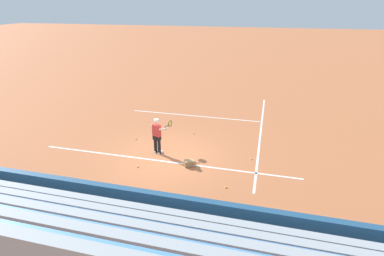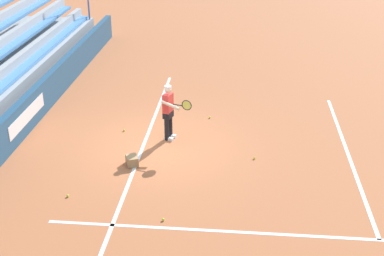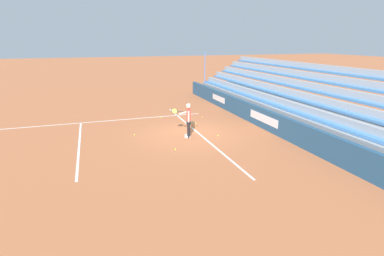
# 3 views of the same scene
# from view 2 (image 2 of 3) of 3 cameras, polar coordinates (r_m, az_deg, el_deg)

# --- Properties ---
(ground_plane) EXTENTS (160.00, 160.00, 0.00)m
(ground_plane) POSITION_cam_2_polar(r_m,az_deg,el_deg) (15.99, -3.42, -1.88)
(ground_plane) COLOR #B7663D
(court_baseline_white) EXTENTS (12.00, 0.10, 0.01)m
(court_baseline_white) POSITION_cam_2_polar(r_m,az_deg,el_deg) (16.06, -5.18, -1.79)
(court_baseline_white) COLOR white
(court_baseline_white) RESTS_ON ground
(court_sideline_white) EXTENTS (0.10, 12.00, 0.01)m
(court_sideline_white) POSITION_cam_2_polar(r_m,az_deg,el_deg) (12.43, 12.53, -11.19)
(court_sideline_white) COLOR white
(court_sideline_white) RESTS_ON ground
(court_service_line_white) EXTENTS (8.22, 0.10, 0.01)m
(court_service_line_white) POSITION_cam_2_polar(r_m,az_deg,el_deg) (16.14, 16.29, -2.63)
(court_service_line_white) COLOR white
(court_service_line_white) RESTS_ON ground
(back_wall_sponsor_board) EXTENTS (23.53, 0.25, 1.10)m
(back_wall_sponsor_board) POSITION_cam_2_polar(r_m,az_deg,el_deg) (16.91, -18.10, 0.48)
(back_wall_sponsor_board) COLOR navy
(back_wall_sponsor_board) RESTS_ON ground
(tennis_player) EXTENTS (0.79, 0.94, 1.71)m
(tennis_player) POSITION_cam_2_polar(r_m,az_deg,el_deg) (16.03, -2.49, 1.75)
(tennis_player) COLOR black
(tennis_player) RESTS_ON ground
(ball_box_cardboard) EXTENTS (0.49, 0.43, 0.26)m
(ball_box_cardboard) POSITION_cam_2_polar(r_m,az_deg,el_deg) (14.95, -6.42, -3.46)
(ball_box_cardboard) COLOR #A87F51
(ball_box_cardboard) RESTS_ON ground
(tennis_ball_midcourt) EXTENTS (0.07, 0.07, 0.07)m
(tennis_ball_midcourt) POSITION_cam_2_polar(r_m,az_deg,el_deg) (15.30, 6.67, -3.19)
(tennis_ball_midcourt) COLOR #CCE533
(tennis_ball_midcourt) RESTS_ON ground
(tennis_ball_far_left) EXTENTS (0.07, 0.07, 0.07)m
(tennis_ball_far_left) POSITION_cam_2_polar(r_m,az_deg,el_deg) (13.82, -13.11, -7.06)
(tennis_ball_far_left) COLOR #CCE533
(tennis_ball_far_left) RESTS_ON ground
(tennis_ball_toward_net) EXTENTS (0.07, 0.07, 0.07)m
(tennis_ball_toward_net) POSITION_cam_2_polar(r_m,az_deg,el_deg) (16.98, -7.25, -0.23)
(tennis_ball_toward_net) COLOR #CCE533
(tennis_ball_toward_net) RESTS_ON ground
(tennis_ball_stray_back) EXTENTS (0.07, 0.07, 0.07)m
(tennis_ball_stray_back) POSITION_cam_2_polar(r_m,az_deg,el_deg) (17.78, 1.92, 1.16)
(tennis_ball_stray_back) COLOR #CCE533
(tennis_ball_stray_back) RESTS_ON ground
(tennis_ball_near_player) EXTENTS (0.07, 0.07, 0.07)m
(tennis_ball_near_player) POSITION_cam_2_polar(r_m,az_deg,el_deg) (12.63, -3.09, -9.72)
(tennis_ball_near_player) COLOR #CCE533
(tennis_ball_near_player) RESTS_ON ground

